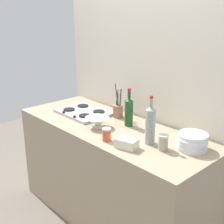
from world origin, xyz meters
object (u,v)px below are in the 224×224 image
at_px(stovetop_hob, 84,112).
at_px(wine_bottle_leftmost, 150,124).
at_px(wine_bottle_mid_left, 129,111).
at_px(mixing_bowl, 97,122).
at_px(utensil_crock, 118,110).
at_px(plate_stack, 192,142).
at_px(condiment_jar_front, 107,134).
at_px(butter_dish, 127,143).
at_px(condiment_jar_rear, 163,143).

xyz_separation_m(stovetop_hob, wine_bottle_leftmost, (0.84, -0.05, 0.13)).
xyz_separation_m(wine_bottle_mid_left, mixing_bowl, (-0.15, -0.21, -0.08)).
distance_m(wine_bottle_mid_left, utensil_crock, 0.23).
relative_size(plate_stack, wine_bottle_mid_left, 0.67).
xyz_separation_m(wine_bottle_leftmost, condiment_jar_front, (-0.24, -0.20, -0.10)).
distance_m(wine_bottle_leftmost, condiment_jar_front, 0.33).
distance_m(wine_bottle_mid_left, mixing_bowl, 0.27).
xyz_separation_m(stovetop_hob, utensil_crock, (0.28, 0.17, 0.05)).
bearing_deg(plate_stack, butter_dish, -135.74).
xyz_separation_m(mixing_bowl, utensil_crock, (-0.06, 0.29, 0.02)).
height_order(wine_bottle_leftmost, condiment_jar_front, wine_bottle_leftmost).
height_order(stovetop_hob, mixing_bowl, mixing_bowl).
relative_size(butter_dish, utensil_crock, 0.49).
height_order(wine_bottle_mid_left, utensil_crock, wine_bottle_mid_left).
bearing_deg(stovetop_hob, wine_bottle_mid_left, 9.91).
bearing_deg(butter_dish, wine_bottle_mid_left, 132.25).
bearing_deg(mixing_bowl, stovetop_hob, 159.53).
bearing_deg(wine_bottle_leftmost, butter_dish, -108.61).
bearing_deg(condiment_jar_front, wine_bottle_mid_left, 106.63).
height_order(stovetop_hob, condiment_jar_rear, condiment_jar_rear).
xyz_separation_m(mixing_bowl, condiment_jar_rear, (0.63, 0.06, 0.01)).
bearing_deg(wine_bottle_leftmost, utensil_crock, 158.55).
relative_size(wine_bottle_leftmost, mixing_bowl, 1.79).
relative_size(condiment_jar_front, condiment_jar_rear, 0.87).
bearing_deg(wine_bottle_leftmost, stovetop_hob, 176.39).
xyz_separation_m(stovetop_hob, condiment_jar_rear, (0.97, -0.07, 0.04)).
relative_size(stovetop_hob, plate_stack, 2.22).
height_order(mixing_bowl, condiment_jar_rear, condiment_jar_rear).
distance_m(plate_stack, condiment_jar_rear, 0.20).
distance_m(mixing_bowl, condiment_jar_rear, 0.63).
bearing_deg(wine_bottle_leftmost, wine_bottle_mid_left, 158.09).
bearing_deg(butter_dish, plate_stack, 44.26).
distance_m(plate_stack, butter_dish, 0.45).
bearing_deg(condiment_jar_rear, wine_bottle_mid_left, 161.83).
height_order(stovetop_hob, plate_stack, plate_stack).
distance_m(plate_stack, condiment_jar_front, 0.61).
xyz_separation_m(stovetop_hob, butter_dish, (0.78, -0.23, 0.02)).
distance_m(wine_bottle_leftmost, condiment_jar_rear, 0.16).
bearing_deg(condiment_jar_front, wine_bottle_leftmost, 38.86).
xyz_separation_m(wine_bottle_leftmost, condiment_jar_rear, (0.14, -0.02, -0.09)).
relative_size(utensil_crock, condiment_jar_rear, 2.76).
xyz_separation_m(plate_stack, utensil_crock, (-0.82, 0.08, 0.01)).
distance_m(stovetop_hob, condiment_jar_rear, 0.97).
height_order(wine_bottle_leftmost, wine_bottle_mid_left, wine_bottle_leftmost).
height_order(wine_bottle_mid_left, condiment_jar_rear, wine_bottle_mid_left).
distance_m(utensil_crock, condiment_jar_front, 0.52).
bearing_deg(plate_stack, wine_bottle_mid_left, -179.97).
distance_m(butter_dish, utensil_crock, 0.64).
relative_size(butter_dish, condiment_jar_front, 1.57).
bearing_deg(wine_bottle_mid_left, stovetop_hob, -170.09).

